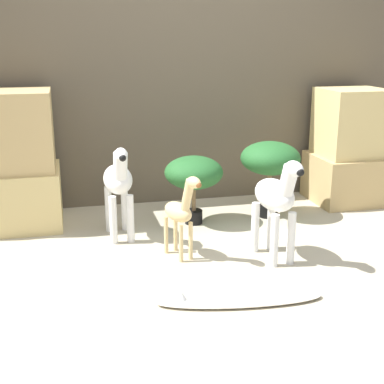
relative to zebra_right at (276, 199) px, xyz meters
name	(u,v)px	position (x,y,z in m)	size (l,w,h in m)	color
ground_plane	(242,274)	(-0.27, -0.17, -0.41)	(14.00, 14.00, 0.00)	#B2A88E
wall_back	(184,74)	(-0.27, 1.46, 0.69)	(6.40, 0.08, 2.20)	brown
rock_pillar_left	(17,163)	(-1.65, 1.07, 0.08)	(0.61, 0.59, 1.03)	#D1B775
rock_pillar_right	(349,150)	(1.10, 1.07, 0.04)	(0.61, 0.59, 0.98)	tan
zebra_right	(276,199)	(0.00, 0.00, 0.00)	(0.25, 0.50, 0.70)	white
zebra_left	(118,183)	(-0.94, 0.62, 0.00)	(0.21, 0.50, 0.70)	white
giraffe_figurine	(181,210)	(-0.59, 0.16, -0.08)	(0.22, 0.38, 0.58)	#E0C184
potted_palm_front	(194,174)	(-0.35, 0.80, -0.02)	(0.45, 0.45, 0.53)	black
potted_palm_back	(270,160)	(0.28, 0.82, 0.05)	(0.47, 0.47, 0.61)	black
surfboard	(238,299)	(-0.41, -0.51, -0.39)	(0.94, 0.32, 0.08)	silver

